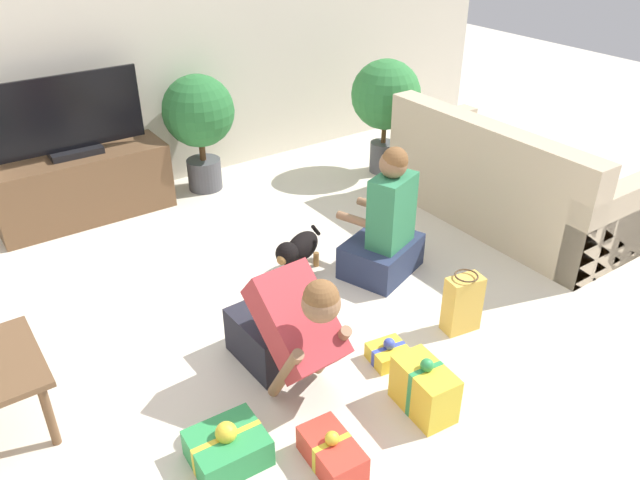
# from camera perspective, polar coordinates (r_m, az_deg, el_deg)

# --- Properties ---
(ground_plane) EXTENTS (16.00, 16.00, 0.00)m
(ground_plane) POSITION_cam_1_polar(r_m,az_deg,el_deg) (3.59, -5.21, -11.18)
(ground_plane) COLOR beige
(wall_back) EXTENTS (8.40, 0.06, 2.60)m
(wall_back) POSITION_cam_1_polar(r_m,az_deg,el_deg) (5.28, -21.12, 16.62)
(wall_back) COLOR beige
(wall_back) RESTS_ON ground_plane
(sofa_right) EXTENTS (0.86, 1.90, 0.86)m
(sofa_right) POSITION_cam_1_polar(r_m,az_deg,el_deg) (5.06, 16.65, 4.75)
(sofa_right) COLOR #C6B293
(sofa_right) RESTS_ON ground_plane
(tv_console) EXTENTS (1.33, 0.45, 0.54)m
(tv_console) POSITION_cam_1_polar(r_m,az_deg,el_deg) (5.27, -20.85, 4.61)
(tv_console) COLOR brown
(tv_console) RESTS_ON ground_plane
(tv) EXTENTS (1.10, 0.20, 0.61)m
(tv) POSITION_cam_1_polar(r_m,az_deg,el_deg) (5.08, -21.95, 10.08)
(tv) COLOR black
(tv) RESTS_ON tv_console
(potted_plant_back_right) EXTENTS (0.60, 0.60, 1.00)m
(potted_plant_back_right) POSITION_cam_1_polar(r_m,az_deg,el_deg) (5.38, -11.01, 10.95)
(potted_plant_back_right) COLOR #4C4C51
(potted_plant_back_right) RESTS_ON ground_plane
(potted_plant_corner_right) EXTENTS (0.61, 0.61, 1.03)m
(potted_plant_corner_right) POSITION_cam_1_polar(r_m,az_deg,el_deg) (5.65, 6.02, 12.72)
(potted_plant_corner_right) COLOR #4C4C51
(potted_plant_corner_right) RESTS_ON ground_plane
(person_kneeling) EXTENTS (0.36, 0.82, 0.80)m
(person_kneeling) POSITION_cam_1_polar(r_m,az_deg,el_deg) (3.27, -3.11, -8.06)
(person_kneeling) COLOR #23232D
(person_kneeling) RESTS_ON ground_plane
(person_sitting) EXTENTS (0.63, 0.59, 0.93)m
(person_sitting) POSITION_cam_1_polar(r_m,az_deg,el_deg) (4.19, 6.02, 0.88)
(person_sitting) COLOR #283351
(person_sitting) RESTS_ON ground_plane
(dog) EXTENTS (0.48, 0.30, 0.32)m
(dog) POSITION_cam_1_polar(r_m,az_deg,el_deg) (4.20, -2.01, -0.85)
(dog) COLOR black
(dog) RESTS_ON ground_plane
(gift_box_a) EXTENTS (0.22, 0.35, 0.20)m
(gift_box_a) POSITION_cam_1_polar(r_m,az_deg,el_deg) (3.04, 1.10, -18.85)
(gift_box_a) COLOR red
(gift_box_a) RESTS_ON ground_plane
(gift_box_b) EXTENTS (0.35, 0.31, 0.23)m
(gift_box_b) POSITION_cam_1_polar(r_m,az_deg,el_deg) (3.07, -8.44, -18.22)
(gift_box_b) COLOR #2D934C
(gift_box_b) RESTS_ON ground_plane
(gift_box_c) EXTENTS (0.22, 0.35, 0.33)m
(gift_box_c) POSITION_cam_1_polar(r_m,az_deg,el_deg) (3.27, 9.51, -13.26)
(gift_box_c) COLOR yellow
(gift_box_c) RESTS_ON ground_plane
(gift_box_d) EXTENTS (0.23, 0.22, 0.16)m
(gift_box_d) POSITION_cam_1_polar(r_m,az_deg,el_deg) (3.58, 6.28, -10.26)
(gift_box_d) COLOR yellow
(gift_box_d) RESTS_ON ground_plane
(gift_bag_a) EXTENTS (0.23, 0.16, 0.39)m
(gift_bag_a) POSITION_cam_1_polar(r_m,az_deg,el_deg) (3.81, 12.90, -5.67)
(gift_bag_a) COLOR #E5B74C
(gift_bag_a) RESTS_ON ground_plane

